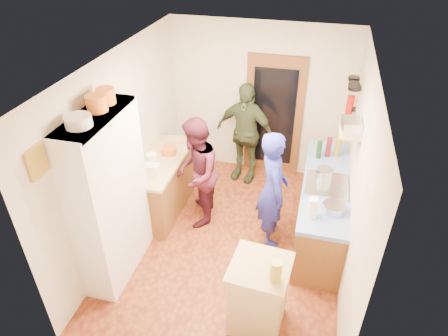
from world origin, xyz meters
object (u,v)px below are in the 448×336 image
at_px(person_left, 199,172).
at_px(person_back, 245,133).
at_px(person_hob, 275,191).
at_px(right_counter_base, 322,209).
at_px(island_base, 258,297).
at_px(hutch_body, 110,199).

height_order(person_left, person_back, person_back).
distance_m(person_hob, person_left, 1.15).
distance_m(right_counter_base, person_left, 1.83).
bearing_deg(right_counter_base, person_back, 140.45).
height_order(right_counter_base, island_base, island_base).
bearing_deg(island_base, person_hob, 91.79).
bearing_deg(right_counter_base, person_hob, -153.60).
xyz_separation_m(hutch_body, person_left, (0.72, 1.18, -0.26)).
height_order(island_base, person_left, person_left).
xyz_separation_m(hutch_body, island_base, (1.90, -0.43, -0.67)).
xyz_separation_m(hutch_body, person_hob, (1.85, 0.98, -0.25)).
height_order(person_hob, person_back, person_back).
bearing_deg(hutch_body, person_left, 58.51).
height_order(island_base, person_hob, person_hob).
bearing_deg(hutch_body, person_back, 64.67).
distance_m(island_base, person_hob, 1.47).
distance_m(person_left, person_back, 1.31).
bearing_deg(island_base, right_counter_base, 70.76).
relative_size(island_base, person_left, 0.51).
height_order(hutch_body, person_hob, hutch_body).
distance_m(hutch_body, island_base, 2.06).
relative_size(hutch_body, person_left, 1.32).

